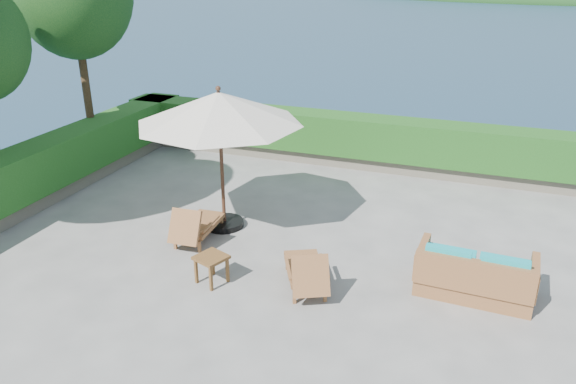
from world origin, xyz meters
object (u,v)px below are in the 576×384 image
(lounge_right, at_px, (307,271))
(side_table, at_px, (211,261))
(wicker_loveseat, at_px, (474,276))
(patio_umbrella, at_px, (219,109))
(lounge_left, at_px, (196,225))

(lounge_right, relative_size, side_table, 2.52)
(wicker_loveseat, bearing_deg, patio_umbrella, 171.98)
(side_table, bearing_deg, wicker_loveseat, 14.90)
(lounge_left, distance_m, side_table, 1.59)
(patio_umbrella, distance_m, wicker_loveseat, 5.46)
(lounge_left, xyz_separation_m, side_table, (0.98, -1.24, 0.07))
(lounge_left, height_order, side_table, lounge_left)
(side_table, xyz_separation_m, wicker_loveseat, (4.18, 1.11, -0.06))
(patio_umbrella, relative_size, lounge_left, 2.63)
(patio_umbrella, distance_m, side_table, 2.99)
(lounge_right, distance_m, wicker_loveseat, 2.72)
(lounge_right, relative_size, wicker_loveseat, 0.82)
(side_table, distance_m, wicker_loveseat, 4.33)
(patio_umbrella, relative_size, side_table, 6.30)
(patio_umbrella, height_order, side_table, patio_umbrella)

